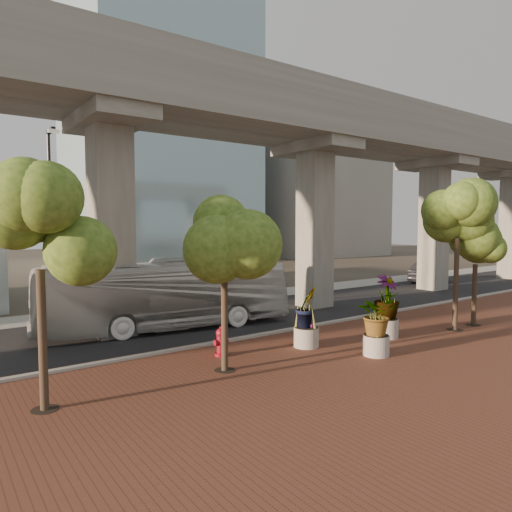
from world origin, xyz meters
TOP-DOWN VIEW (x-y plane):
  - ground at (0.00, 0.00)m, footprint 160.00×160.00m
  - brick_plaza at (0.00, -8.00)m, footprint 70.00×13.00m
  - asphalt_road at (0.00, 2.00)m, footprint 90.00×8.00m
  - curb_strip at (0.00, -2.00)m, footprint 70.00×0.25m
  - far_sidewalk at (0.00, 7.50)m, footprint 90.00×3.00m
  - transit_viaduct at (0.00, 2.00)m, footprint 72.00×5.60m
  - midrise_block at (38.00, 36.00)m, footprint 18.00×16.00m
  - transit_bus at (-3.58, 1.75)m, footprint 11.90×4.44m
  - parked_car at (21.45, 4.61)m, footprint 5.24×2.95m
  - fire_hydrant at (-3.88, -3.56)m, footprint 0.55×0.49m
  - planter_front at (0.79, -6.86)m, footprint 2.14×2.14m
  - planter_right at (3.28, -5.35)m, footprint 2.50×2.50m
  - planter_left at (-0.50, -4.47)m, footprint 2.19×2.19m
  - street_tree_far_west at (-10.17, -5.04)m, footprint 3.46×3.46m
  - street_tree_near_west at (-4.66, -5.07)m, footprint 3.43×3.43m
  - street_tree_near_east at (6.94, -6.32)m, footprint 3.78×3.78m
  - street_tree_far_east at (8.61, -6.29)m, footprint 3.14×3.14m
  - streetlamp_west at (-7.70, 5.37)m, footprint 0.46×1.33m
  - streetlamp_east at (10.54, 6.80)m, footprint 0.43×1.26m

SIDE VIEW (x-z plane):
  - ground at x=0.00m, z-range 0.00..0.00m
  - asphalt_road at x=0.00m, z-range 0.00..0.04m
  - brick_plaza at x=0.00m, z-range 0.00..0.06m
  - far_sidewalk at x=0.00m, z-range 0.00..0.06m
  - curb_strip at x=0.00m, z-range 0.00..0.16m
  - fire_hydrant at x=-3.88m, z-range 0.04..1.13m
  - parked_car at x=21.45m, z-range 0.00..1.63m
  - planter_front at x=0.79m, z-range 0.31..2.66m
  - planter_left at x=-0.50m, z-range 0.32..2.73m
  - transit_bus at x=-3.58m, z-range 0.00..3.24m
  - planter_right at x=3.28m, z-range 0.34..3.01m
  - street_tree_far_east at x=8.61m, z-range 1.25..6.52m
  - street_tree_near_west at x=-4.66m, z-range 1.53..7.63m
  - street_tree_far_west at x=-10.17m, z-range 1.60..7.87m
  - streetlamp_east at x=10.54m, z-range 0.72..9.40m
  - streetlamp_west at x=-7.70m, z-range 0.77..9.96m
  - street_tree_near_east at x=6.94m, z-range 1.84..8.89m
  - transit_viaduct at x=0.00m, z-range 1.09..13.49m
  - midrise_block at x=38.00m, z-range 0.00..24.00m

